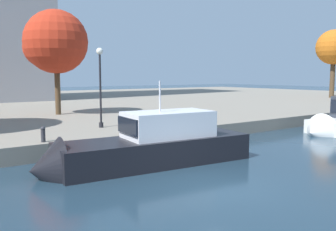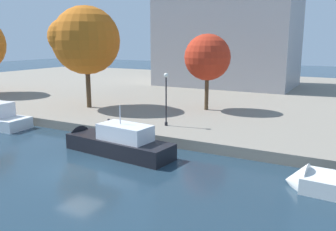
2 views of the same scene
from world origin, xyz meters
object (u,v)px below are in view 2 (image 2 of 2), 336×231
at_px(motor_yacht_2, 113,144).
at_px(lamp_post, 166,94).
at_px(tree_0, 84,38).
at_px(tree_4, 206,58).
at_px(mooring_bollard_0, 109,122).

bearing_deg(motor_yacht_2, lamp_post, -93.02).
height_order(lamp_post, tree_0, tree_0).
relative_size(tree_0, tree_4, 1.37).
bearing_deg(motor_yacht_2, mooring_bollard_0, -43.13).
bearing_deg(mooring_bollard_0, tree_4, 69.32).
height_order(mooring_bollard_0, tree_4, tree_4).
xyz_separation_m(mooring_bollard_0, tree_0, (-8.13, 6.55, 7.34)).
distance_m(motor_yacht_2, tree_4, 16.39).
relative_size(lamp_post, tree_4, 0.58).
relative_size(mooring_bollard_0, tree_4, 0.09).
distance_m(motor_yacht_2, tree_0, 17.27).
relative_size(motor_yacht_2, tree_0, 0.88).
bearing_deg(tree_4, mooring_bollard_0, -110.68).
relative_size(mooring_bollard_0, lamp_post, 0.16).
bearing_deg(tree_4, lamp_post, -90.84).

